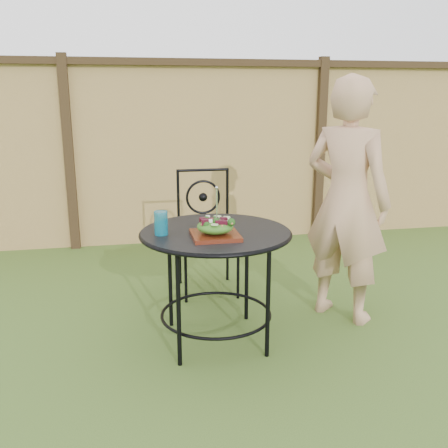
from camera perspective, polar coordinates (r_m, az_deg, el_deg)
name	(u,v)px	position (r m, az deg, el deg)	size (l,w,h in m)	color
ground	(251,331)	(3.40, 3.05, -12.06)	(60.00, 60.00, 0.00)	#2E4B18
fence	(200,152)	(5.22, -2.78, 8.26)	(8.00, 0.12, 1.90)	tan
patio_table	(216,253)	(3.05, -0.95, -3.28)	(0.92, 0.92, 0.72)	black
patio_chair	(206,228)	(3.93, -2.03, -0.45)	(0.46, 0.46, 0.95)	black
diner	(347,201)	(3.45, 13.84, 2.52)	(0.60, 0.40, 1.65)	tan
salad_plate	(215,235)	(2.87, -1.01, -1.29)	(0.27, 0.27, 0.02)	#3F1409
salad	(215,227)	(2.86, -1.02, -0.29)	(0.21, 0.21, 0.08)	#235614
fork	(217,204)	(2.83, -0.83, 2.26)	(0.01, 0.01, 0.18)	silver
drinking_glass	(161,223)	(2.94, -7.21, 0.11)	(0.08, 0.08, 0.14)	#0B6580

